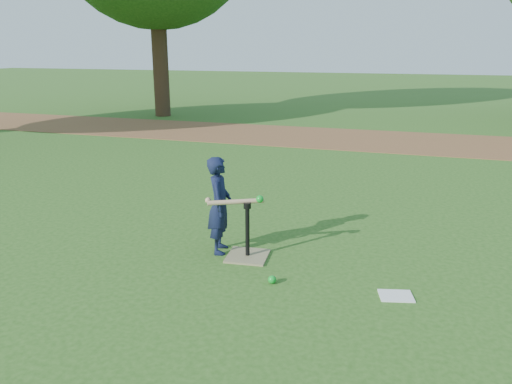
% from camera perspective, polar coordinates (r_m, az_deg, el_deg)
% --- Properties ---
extents(ground, '(80.00, 80.00, 0.00)m').
position_cam_1_polar(ground, '(5.62, -4.17, -6.70)').
color(ground, '#285116').
rests_on(ground, ground).
extents(dirt_strip, '(24.00, 3.00, 0.01)m').
position_cam_1_polar(dirt_strip, '(12.64, 8.62, 6.14)').
color(dirt_strip, brown).
rests_on(dirt_strip, ground).
extents(child, '(0.35, 0.44, 1.07)m').
position_cam_1_polar(child, '(5.42, -4.19, -1.51)').
color(child, black).
rests_on(child, ground).
extents(wiffle_ball_ground, '(0.08, 0.08, 0.08)m').
position_cam_1_polar(wiffle_ball_ground, '(4.86, 1.86, -9.97)').
color(wiffle_ball_ground, '#0D9823').
rests_on(wiffle_ball_ground, ground).
extents(clipboard, '(0.35, 0.29, 0.01)m').
position_cam_1_polar(clipboard, '(4.81, 15.71, -11.35)').
color(clipboard, white).
rests_on(clipboard, ground).
extents(batting_tee, '(0.47, 0.47, 0.61)m').
position_cam_1_polar(batting_tee, '(5.40, -0.98, -6.36)').
color(batting_tee, '#837953').
rests_on(batting_tee, ground).
extents(swing_action, '(0.62, 0.32, 0.11)m').
position_cam_1_polar(swing_action, '(5.25, -2.08, -1.04)').
color(swing_action, tan).
rests_on(swing_action, ground).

